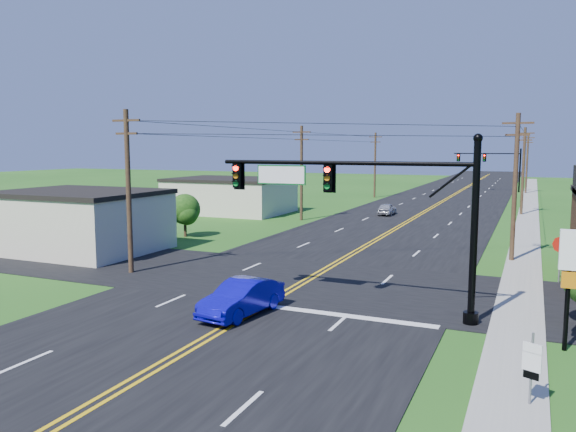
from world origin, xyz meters
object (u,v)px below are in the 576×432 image
at_px(blue_car, 242,299).
at_px(route_sign, 532,364).
at_px(signal_mast_main, 363,201).
at_px(stop_sign, 561,249).
at_px(signal_mast_far, 490,163).

height_order(blue_car, route_sign, route_sign).
height_order(signal_mast_main, stop_sign, signal_mast_main).
xyz_separation_m(signal_mast_main, stop_sign, (7.92, 8.98, -3.00)).
xyz_separation_m(signal_mast_far, stop_sign, (7.82, -63.02, -2.79)).
xyz_separation_m(signal_mast_far, route_sign, (6.56, -78.79, -3.34)).
height_order(signal_mast_main, route_sign, signal_mast_main).
distance_m(route_sign, stop_sign, 15.82).
relative_size(signal_mast_main, route_sign, 5.48).
relative_size(route_sign, stop_sign, 0.85).
bearing_deg(stop_sign, blue_car, -112.58).
height_order(signal_mast_main, blue_car, signal_mast_main).
bearing_deg(signal_mast_main, stop_sign, 48.59).
bearing_deg(signal_mast_far, blue_car, -93.44).
xyz_separation_m(signal_mast_main, blue_car, (-4.39, -2.57, -4.03)).
distance_m(blue_car, stop_sign, 16.91).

